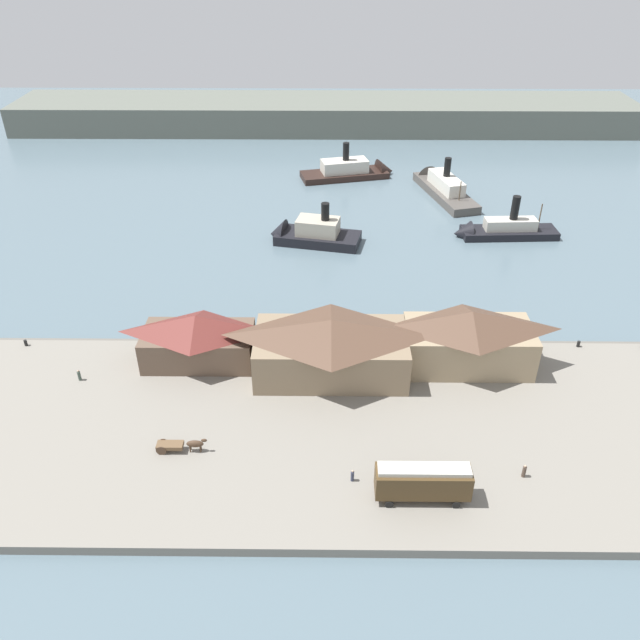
# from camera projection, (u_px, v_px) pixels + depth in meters

# --- Properties ---
(ground_plane) EXTENTS (320.00, 320.00, 0.00)m
(ground_plane) POSITION_uv_depth(u_px,v_px,m) (323.00, 333.00, 96.93)
(ground_plane) COLOR slate
(quay_promenade) EXTENTS (110.00, 36.00, 1.20)m
(quay_promenade) POSITION_uv_depth(u_px,v_px,m) (321.00, 429.00, 78.08)
(quay_promenade) COLOR gray
(quay_promenade) RESTS_ON ground
(seawall_edge) EXTENTS (110.00, 0.80, 1.00)m
(seawall_edge) POSITION_uv_depth(u_px,v_px,m) (322.00, 344.00, 93.63)
(seawall_edge) COLOR #666159
(seawall_edge) RESTS_ON ground
(ferry_shed_customs_shed) EXTENTS (15.34, 8.00, 7.29)m
(ferry_shed_customs_shed) POSITION_uv_depth(u_px,v_px,m) (198.00, 338.00, 87.17)
(ferry_shed_customs_shed) COLOR brown
(ferry_shed_customs_shed) RESTS_ON quay_promenade
(ferry_shed_central_terminal) EXTENTS (20.62, 11.32, 8.26)m
(ferry_shed_central_terminal) POSITION_uv_depth(u_px,v_px,m) (331.00, 346.00, 84.73)
(ferry_shed_central_terminal) COLOR #847056
(ferry_shed_central_terminal) RESTS_ON quay_promenade
(ferry_shed_east_terminal) EXTENTS (17.37, 8.87, 8.49)m
(ferry_shed_east_terminal) POSITION_uv_depth(u_px,v_px,m) (469.00, 338.00, 86.04)
(ferry_shed_east_terminal) COLOR #998466
(ferry_shed_east_terminal) RESTS_ON quay_promenade
(street_tram) EXTENTS (10.03, 2.85, 4.50)m
(street_tram) POSITION_uv_depth(u_px,v_px,m) (423.00, 481.00, 66.74)
(street_tram) COLOR #4C381E
(street_tram) RESTS_ON quay_promenade
(horse_cart) EXTENTS (5.90, 1.42, 1.87)m
(horse_cart) POSITION_uv_depth(u_px,v_px,m) (179.00, 445.00, 73.62)
(horse_cart) COLOR brown
(horse_cart) RESTS_ON quay_promenade
(pedestrian_near_west_shed) EXTENTS (0.38, 0.38, 1.53)m
(pedestrian_near_west_shed) POSITION_uv_depth(u_px,v_px,m) (352.00, 476.00, 69.87)
(pedestrian_near_west_shed) COLOR #33384C
(pedestrian_near_west_shed) RESTS_ON quay_promenade
(pedestrian_standing_center) EXTENTS (0.41, 0.41, 1.64)m
(pedestrian_standing_center) POSITION_uv_depth(u_px,v_px,m) (79.00, 375.00, 84.94)
(pedestrian_standing_center) COLOR #3D4C42
(pedestrian_standing_center) RESTS_ON quay_promenade
(pedestrian_near_cart) EXTENTS (0.42, 0.42, 1.71)m
(pedestrian_near_cart) POSITION_uv_depth(u_px,v_px,m) (524.00, 471.00, 70.34)
(pedestrian_near_cart) COLOR #4C3D33
(pedestrian_near_cart) RESTS_ON quay_promenade
(mooring_post_east) EXTENTS (0.44, 0.44, 0.90)m
(mooring_post_east) POSITION_uv_depth(u_px,v_px,m) (578.00, 344.00, 91.65)
(mooring_post_east) COLOR black
(mooring_post_east) RESTS_ON quay_promenade
(mooring_post_center_east) EXTENTS (0.44, 0.44, 0.90)m
(mooring_post_center_east) POSITION_uv_depth(u_px,v_px,m) (26.00, 343.00, 91.89)
(mooring_post_center_east) COLOR black
(mooring_post_center_east) RESTS_ON quay_promenade
(ferry_approaching_east) EXTENTS (20.48, 6.29, 10.03)m
(ferry_approaching_east) POSITION_uv_depth(u_px,v_px,m) (497.00, 230.00, 125.18)
(ferry_approaching_east) COLOR black
(ferry_approaching_east) RESTS_ON ground
(ferry_moored_west) EXTENTS (12.37, 26.18, 10.70)m
(ferry_moored_west) POSITION_uv_depth(u_px,v_px,m) (440.00, 185.00, 145.19)
(ferry_moored_west) COLOR #514C47
(ferry_moored_west) RESTS_ON ground
(ferry_outer_harbor) EXTENTS (18.50, 10.05, 10.38)m
(ferry_outer_harbor) POSITION_uv_depth(u_px,v_px,m) (308.00, 234.00, 122.98)
(ferry_outer_harbor) COLOR black
(ferry_outer_harbor) RESTS_ON ground
(ferry_moored_east) EXTENTS (23.40, 11.68, 10.88)m
(ferry_moored_east) POSITION_uv_depth(u_px,v_px,m) (356.00, 171.00, 153.52)
(ferry_moored_east) COLOR black
(ferry_moored_east) RESTS_ON ground
(far_headland) EXTENTS (180.00, 24.00, 8.00)m
(far_headland) POSITION_uv_depth(u_px,v_px,m) (325.00, 114.00, 187.36)
(far_headland) COLOR #60665B
(far_headland) RESTS_ON ground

